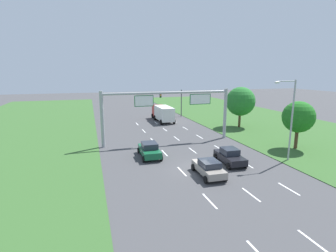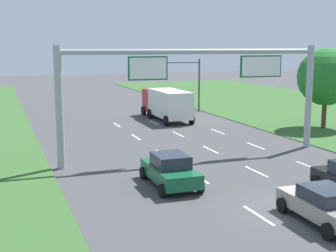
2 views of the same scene
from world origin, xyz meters
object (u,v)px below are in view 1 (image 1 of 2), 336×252
at_px(car_mid_lane, 230,156).
at_px(sign_gantry, 169,106).
at_px(car_lead_silver, 149,150).
at_px(box_truck, 163,113).
at_px(traffic_light_mast, 173,98).
at_px(roadside_tree_mid, 241,101).
at_px(car_near_red, 209,168).
at_px(roadside_tree_near, 298,117).
at_px(street_lamp, 289,113).

relative_size(car_mid_lane, sign_gantry, 0.25).
distance_m(car_lead_silver, sign_gantry, 7.76).
bearing_deg(box_truck, car_lead_silver, -109.43).
relative_size(sign_gantry, traffic_light_mast, 3.08).
bearing_deg(sign_gantry, traffic_light_mast, 71.09).
relative_size(car_lead_silver, car_mid_lane, 1.03).
bearing_deg(sign_gantry, roadside_tree_mid, 22.22).
bearing_deg(car_near_red, sign_gantry, 91.69).
bearing_deg(roadside_tree_near, street_lamp, -142.76).
relative_size(car_lead_silver, roadside_tree_near, 0.75).
xyz_separation_m(car_near_red, car_mid_lane, (3.48, 2.36, 0.02)).
bearing_deg(street_lamp, box_truck, 103.99).
distance_m(sign_gantry, traffic_light_mast, 20.00).
bearing_deg(sign_gantry, car_near_red, -89.82).
height_order(car_lead_silver, sign_gantry, sign_gantry).
height_order(car_near_red, traffic_light_mast, traffic_light_mast).
xyz_separation_m(car_lead_silver, traffic_light_mast, (10.39, 24.22, 3.06)).
bearing_deg(car_mid_lane, roadside_tree_near, 15.29).
bearing_deg(street_lamp, roadside_tree_mid, 74.36).
height_order(car_near_red, street_lamp, street_lamp).
distance_m(car_near_red, roadside_tree_near, 14.98).
bearing_deg(traffic_light_mast, street_lamp, -83.94).
relative_size(sign_gantry, roadside_tree_mid, 2.54).
distance_m(box_truck, roadside_tree_near, 24.87).
height_order(traffic_light_mast, roadside_tree_mid, roadside_tree_mid).
distance_m(car_near_red, roadside_tree_mid, 23.16).
relative_size(street_lamp, roadside_tree_near, 1.46).
relative_size(car_near_red, box_truck, 0.51).
distance_m(car_near_red, car_mid_lane, 4.21).
xyz_separation_m(box_truck, traffic_light_mast, (3.24, 3.99, 2.26)).
bearing_deg(sign_gantry, box_truck, 77.75).
xyz_separation_m(box_truck, roadside_tree_near, (10.67, -22.34, 2.34)).
distance_m(traffic_light_mast, roadside_tree_near, 27.36).
xyz_separation_m(car_mid_lane, box_truck, (-0.28, 24.66, 0.82)).
xyz_separation_m(car_lead_silver, street_lamp, (13.54, -5.37, 4.27)).
bearing_deg(car_mid_lane, sign_gantry, 112.52).
height_order(box_truck, sign_gantry, sign_gantry).
distance_m(box_truck, traffic_light_mast, 5.61).
distance_m(car_lead_silver, traffic_light_mast, 26.53).
distance_m(car_lead_silver, box_truck, 21.47).
height_order(sign_gantry, traffic_light_mast, sign_gantry).
height_order(street_lamp, roadside_tree_near, street_lamp).
height_order(car_lead_silver, traffic_light_mast, traffic_light_mast).
relative_size(box_truck, roadside_tree_mid, 1.21).
distance_m(car_near_red, traffic_light_mast, 31.83).
distance_m(car_mid_lane, street_lamp, 7.52).
bearing_deg(roadside_tree_mid, car_lead_silver, -148.48).
relative_size(traffic_light_mast, roadside_tree_near, 0.96).
relative_size(car_near_red, roadside_tree_mid, 0.61).
xyz_separation_m(car_near_red, sign_gantry, (-0.04, 12.12, 4.12)).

